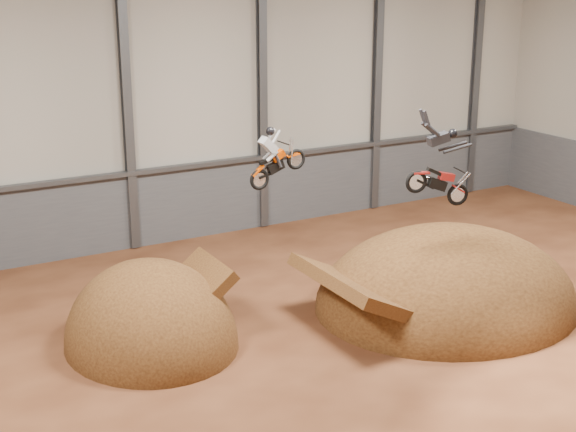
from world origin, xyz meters
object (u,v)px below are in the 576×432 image
object	(u,v)px
fmx_rider_b	(435,160)
fmx_rider_a	(281,149)
takeoff_ramp	(152,343)
landing_ramp	(446,305)

from	to	relation	value
fmx_rider_b	fmx_rider_a	bearing A→B (deg)	159.64
takeoff_ramp	fmx_rider_a	distance (m)	7.98
landing_ramp	fmx_rider_a	size ratio (longest dim) A/B	4.54
landing_ramp	fmx_rider_b	distance (m)	6.43
landing_ramp	fmx_rider_b	world-z (taller)	fmx_rider_b
fmx_rider_b	takeoff_ramp	bearing A→B (deg)	174.14
fmx_rider_a	landing_ramp	bearing A→B (deg)	-20.31
fmx_rider_a	fmx_rider_b	bearing A→B (deg)	-37.22
landing_ramp	fmx_rider_b	bearing A→B (deg)	-149.67
fmx_rider_a	fmx_rider_b	world-z (taller)	fmx_rider_b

